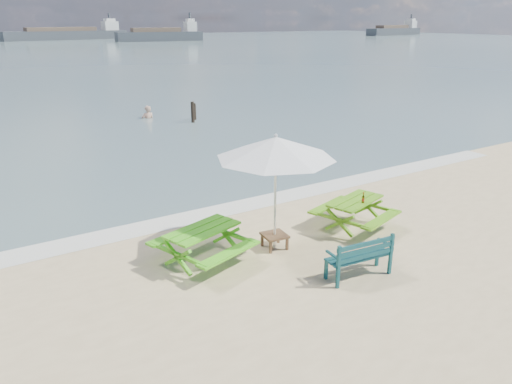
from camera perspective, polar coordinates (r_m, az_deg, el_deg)
foam_strip at (r=14.22m, az=-1.77°, el=-1.63°), size 22.00×0.90×0.01m
picnic_table_left at (r=10.97m, az=-6.07°, el=-6.17°), size 2.15×2.27×0.80m
picnic_table_right at (r=12.88m, az=11.18°, el=-2.55°), size 2.05×2.18×0.77m
park_bench at (r=10.61m, az=11.61°, el=-8.11°), size 1.46×0.63×0.87m
side_table at (r=11.65m, az=2.13°, el=-5.58°), size 0.60×0.60×0.35m
patio_umbrella at (r=10.91m, az=2.27°, el=5.08°), size 2.98×2.98×2.65m
beer_bottle at (r=12.54m, az=12.14°, el=-0.83°), size 0.07×0.07×0.27m
swimmer at (r=27.75m, az=-12.22°, el=7.71°), size 0.71×0.49×1.88m
mooring_pilings at (r=26.31m, az=-7.15°, el=8.86°), size 0.57×0.77×1.27m
cargo_ships at (r=133.84m, az=-13.00°, el=17.12°), size 162.22×26.23×4.40m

